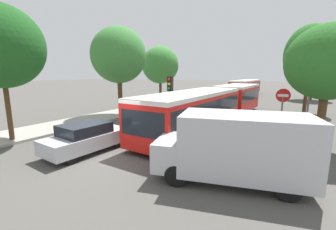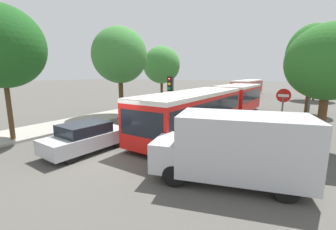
% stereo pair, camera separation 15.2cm
% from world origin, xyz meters
% --- Properties ---
extents(ground_plane, '(200.00, 200.00, 0.00)m').
position_xyz_m(ground_plane, '(0.00, 0.00, 0.00)').
color(ground_plane, '#4F4C47').
extents(kerb_strip_left, '(3.20, 42.23, 0.14)m').
position_xyz_m(kerb_strip_left, '(-7.09, 16.12, 0.07)').
color(kerb_strip_left, '#9E998E').
rests_on(kerb_strip_left, ground).
extents(articulated_bus, '(2.86, 17.09, 2.53)m').
position_xyz_m(articulated_bus, '(1.46, 8.91, 1.46)').
color(articulated_bus, red).
rests_on(articulated_bus, ground).
extents(city_bus_rear, '(2.65, 11.34, 2.43)m').
position_xyz_m(city_bus_rear, '(-1.70, 32.23, 1.41)').
color(city_bus_rear, red).
rests_on(city_bus_rear, ground).
extents(queued_car_silver, '(1.90, 4.01, 1.36)m').
position_xyz_m(queued_car_silver, '(-1.48, -0.08, 0.69)').
color(queued_car_silver, '#B7BABF').
rests_on(queued_car_silver, ground).
extents(queued_car_graphite, '(2.12, 4.48, 1.52)m').
position_xyz_m(queued_car_graphite, '(-1.65, 5.20, 0.77)').
color(queued_car_graphite, '#47474C').
rests_on(queued_car_graphite, ground).
extents(queued_car_tan, '(2.15, 4.55, 1.54)m').
position_xyz_m(queued_car_tan, '(-1.57, 10.25, 0.78)').
color(queued_car_tan, tan).
rests_on(queued_car_tan, ground).
extents(queued_car_white, '(2.10, 4.45, 1.51)m').
position_xyz_m(queued_car_white, '(-1.55, 15.56, 0.77)').
color(queued_car_white, white).
rests_on(queued_car_white, ground).
extents(queued_car_green, '(1.87, 3.96, 1.34)m').
position_xyz_m(queued_car_green, '(-1.66, 21.11, 0.68)').
color(queued_car_green, '#236638').
rests_on(queued_car_green, ground).
extents(white_van, '(5.34, 3.26, 2.31)m').
position_xyz_m(white_van, '(5.15, 0.61, 1.24)').
color(white_van, '#B7BABF').
rests_on(white_van, ground).
extents(traffic_light, '(0.32, 0.36, 3.40)m').
position_xyz_m(traffic_light, '(-0.29, 5.38, 2.50)').
color(traffic_light, '#56595E').
rests_on(traffic_light, ground).
extents(no_entry_sign, '(0.70, 0.08, 2.82)m').
position_xyz_m(no_entry_sign, '(5.94, 6.36, 1.88)').
color(no_entry_sign, '#56595E').
rests_on(no_entry_sign, ground).
extents(direction_sign_post, '(0.31, 1.39, 3.60)m').
position_xyz_m(direction_sign_post, '(7.11, 8.57, 2.55)').
color(direction_sign_post, '#56595E').
rests_on(direction_sign_post, ground).
extents(tree_left_mid, '(4.41, 4.41, 7.25)m').
position_xyz_m(tree_left_mid, '(-6.20, 7.17, 5.00)').
color(tree_left_mid, '#51381E').
rests_on(tree_left_mid, ground).
extents(tree_left_far, '(3.99, 3.99, 6.47)m').
position_xyz_m(tree_left_far, '(-6.89, 14.20, 4.35)').
color(tree_left_far, '#51381E').
rests_on(tree_left_far, ground).
extents(tree_right_near, '(3.60, 3.60, 5.77)m').
position_xyz_m(tree_right_near, '(7.68, 5.89, 3.99)').
color(tree_right_near, '#51381E').
rests_on(tree_right_near, ground).
extents(tree_right_mid, '(4.30, 4.30, 7.76)m').
position_xyz_m(tree_right_mid, '(7.05, 17.05, 4.99)').
color(tree_right_mid, '#51381E').
rests_on(tree_right_mid, ground).
extents(tree_right_far, '(5.01, 5.01, 6.97)m').
position_xyz_m(tree_right_far, '(7.57, 29.03, 4.51)').
color(tree_right_far, '#51381E').
rests_on(tree_right_far, ground).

